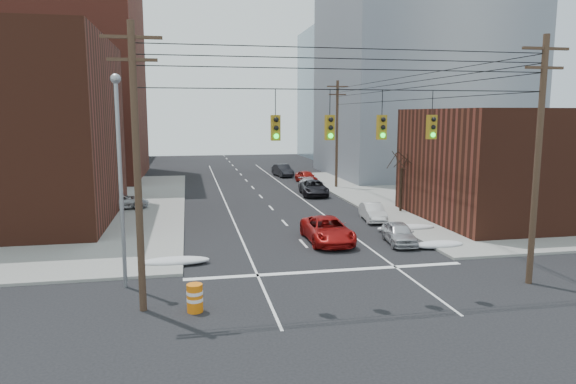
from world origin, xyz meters
name	(u,v)px	position (x,y,z in m)	size (l,w,h in m)	color
ground	(376,324)	(0.00, 0.00, 0.00)	(160.00, 160.00, 0.00)	black
sidewalk_ne	(538,192)	(27.00, 27.00, 0.07)	(40.00, 40.00, 0.15)	gray
building_brick_tall	(30,49)	(-24.00, 48.00, 15.00)	(24.00, 20.00, 30.00)	maroon
building_brick_far	(67,124)	(-26.00, 74.00, 6.00)	(22.00, 18.00, 12.00)	#4A2216
building_office	(419,75)	(22.00, 44.00, 12.50)	(22.00, 20.00, 25.00)	gray
building_glass	(364,95)	(24.00, 70.00, 11.00)	(20.00, 18.00, 22.00)	gray
building_storefront	(533,165)	(18.00, 16.00, 4.00)	(16.00, 12.00, 8.00)	#4A2216
utility_pole_left	(137,164)	(-8.50, 3.00, 5.78)	(2.20, 0.28, 11.00)	#473323
utility_pole_right	(538,157)	(8.50, 3.00, 5.78)	(2.20, 0.28, 11.00)	#473323
utility_pole_far	(337,132)	(8.50, 34.00, 5.78)	(2.20, 0.28, 11.00)	#473323
traffic_signals	(356,126)	(0.10, 2.97, 7.17)	(17.00, 0.42, 2.02)	black
street_light	(120,163)	(-9.50, 6.00, 5.54)	(0.44, 0.44, 9.32)	gray
bare_tree	(401,183)	(9.59, 20.00, 2.32)	(2.09, 2.20, 4.93)	black
snow_nw	(175,261)	(-7.40, 9.00, 0.21)	(3.50, 1.08, 0.42)	silver
snow_ne	(439,245)	(7.40, 9.50, 0.21)	(3.00, 1.08, 0.42)	silver
snow_east_far	(406,228)	(7.40, 14.00, 0.21)	(4.00, 1.08, 0.42)	silver
red_pickup	(327,230)	(1.50, 12.10, 0.74)	(2.46, 5.34, 1.48)	#9C0F0E
parked_car_a	(399,233)	(5.57, 10.90, 0.64)	(1.51, 3.75, 1.28)	#BABABF
parked_car_b	(373,212)	(6.40, 17.52, 0.63)	(1.33, 3.82, 1.26)	silver
parked_car_c	(314,188)	(5.03, 29.68, 0.71)	(2.35, 5.10, 1.42)	black
parked_car_d	(309,185)	(5.19, 32.29, 0.62)	(1.74, 4.28, 1.24)	#B4B4B9
parked_car_e	(306,177)	(6.37, 38.58, 0.68)	(1.62, 4.02, 1.37)	maroon
parked_car_f	(283,170)	(4.86, 45.04, 0.74)	(1.57, 4.50, 1.48)	black
lot_car_a	(54,213)	(-15.78, 20.25, 0.85)	(1.48, 4.23, 1.39)	silver
lot_car_b	(120,201)	(-12.01, 25.14, 0.77)	(2.05, 4.44, 1.23)	#ABACB0
lot_car_c	(0,212)	(-19.62, 21.56, 0.82)	(1.88, 4.62, 1.34)	black
lot_car_d	(71,194)	(-16.65, 29.57, 0.78)	(1.49, 3.71, 1.26)	silver
construction_barrel	(195,298)	(-6.50, 2.45, 0.57)	(0.76, 0.76, 1.11)	orange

